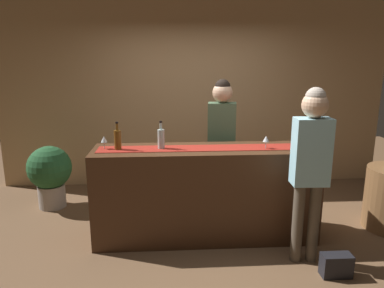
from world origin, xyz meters
TOP-DOWN VIEW (x-y plane):
  - ground_plane at (0.00, 0.00)m, footprint 10.00×10.00m
  - back_wall at (0.00, 1.90)m, footprint 6.00×0.12m
  - bar_counter at (0.00, 0.00)m, footprint 2.44×0.60m
  - counter_runner_cloth at (0.00, 0.00)m, footprint 2.32×0.28m
  - wine_bottle_clear at (-0.48, 0.01)m, footprint 0.07×0.07m
  - wine_bottle_amber at (-0.94, -0.01)m, footprint 0.07×0.07m
  - wine_glass_near_customer at (-1.09, 0.03)m, footprint 0.07×0.07m
  - wine_glass_mid_counter at (0.64, -0.06)m, footprint 0.07×0.07m
  - bartender at (0.26, 0.58)m, footprint 0.37×0.25m
  - customer_sipping at (0.94, -0.56)m, footprint 0.35×0.24m
  - potted_plant_tall at (-2.00, 0.98)m, footprint 0.58×0.58m
  - handbag at (1.15, -0.85)m, footprint 0.28×0.14m

SIDE VIEW (x-z plane):
  - ground_plane at x=0.00m, z-range 0.00..0.00m
  - handbag at x=1.15m, z-range 0.00..0.22m
  - potted_plant_tall at x=-2.00m, z-range 0.07..0.92m
  - bar_counter at x=0.00m, z-range 0.00..1.04m
  - counter_runner_cloth at x=0.00m, z-range 1.04..1.05m
  - customer_sipping at x=0.94m, z-range 0.21..1.96m
  - bartender at x=0.26m, z-range 0.21..1.96m
  - wine_glass_near_customer at x=-1.09m, z-range 1.08..1.22m
  - wine_glass_mid_counter at x=0.64m, z-range 1.08..1.22m
  - wine_bottle_clear at x=-0.48m, z-range 1.01..1.31m
  - wine_bottle_amber at x=-0.94m, z-range 1.01..1.31m
  - back_wall at x=0.00m, z-range 0.00..2.90m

